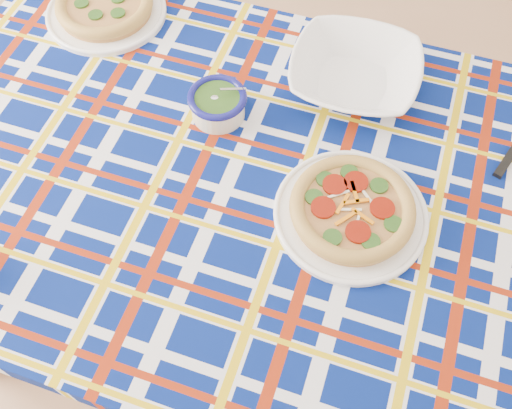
{
  "coord_description": "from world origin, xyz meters",
  "views": [
    {
      "loc": [
        0.48,
        -1.22,
        1.84
      ],
      "look_at": [
        0.48,
        -0.61,
        0.82
      ],
      "focal_mm": 40.0,
      "sensor_mm": 36.0,
      "label": 1
    }
  ],
  "objects_px": {
    "dining_table": "(263,202)",
    "pesto_bowl": "(218,103)",
    "main_focaccia_plate": "(352,209)",
    "serving_bowl": "(355,73)"
  },
  "relations": [
    {
      "from": "dining_table",
      "to": "main_focaccia_plate",
      "type": "distance_m",
      "value": 0.23
    },
    {
      "from": "dining_table",
      "to": "pesto_bowl",
      "type": "relative_size",
      "value": 14.14
    },
    {
      "from": "dining_table",
      "to": "serving_bowl",
      "type": "height_order",
      "value": "serving_bowl"
    },
    {
      "from": "dining_table",
      "to": "pesto_bowl",
      "type": "bearing_deg",
      "value": 137.29
    },
    {
      "from": "dining_table",
      "to": "main_focaccia_plate",
      "type": "height_order",
      "value": "main_focaccia_plate"
    },
    {
      "from": "main_focaccia_plate",
      "to": "serving_bowl",
      "type": "distance_m",
      "value": 0.37
    },
    {
      "from": "pesto_bowl",
      "to": "main_focaccia_plate",
      "type": "bearing_deg",
      "value": -44.72
    },
    {
      "from": "main_focaccia_plate",
      "to": "pesto_bowl",
      "type": "height_order",
      "value": "pesto_bowl"
    },
    {
      "from": "main_focaccia_plate",
      "to": "pesto_bowl",
      "type": "bearing_deg",
      "value": 135.28
    },
    {
      "from": "main_focaccia_plate",
      "to": "pesto_bowl",
      "type": "xyz_separation_m",
      "value": [
        -0.28,
        0.28,
        0.01
      ]
    }
  ]
}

